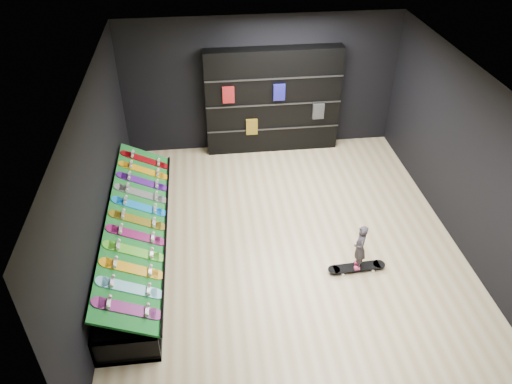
{
  "coord_description": "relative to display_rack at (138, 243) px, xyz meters",
  "views": [
    {
      "loc": [
        -1.31,
        -6.6,
        5.89
      ],
      "look_at": [
        -0.5,
        0.2,
        1.0
      ],
      "focal_mm": 35.0,
      "sensor_mm": 36.0,
      "label": 1
    }
  ],
  "objects": [
    {
      "name": "back_shelving",
      "position": [
        2.79,
        3.32,
        0.93
      ],
      "size": [
        2.94,
        0.34,
        2.35
      ],
      "primitive_type": "cube",
      "color": "black",
      "rests_on": "ground"
    },
    {
      "name": "display_board_10",
      "position": [
        0.06,
        1.9,
        0.49
      ],
      "size": [
        0.93,
        0.22,
        0.5
      ],
      "primitive_type": null,
      "rotation": [
        0.0,
        0.44,
        0.0
      ],
      "color": "red",
      "rests_on": "turf_ramp"
    },
    {
      "name": "display_board_2",
      "position": [
        0.06,
        -1.14,
        0.49
      ],
      "size": [
        0.93,
        0.22,
        0.5
      ],
      "primitive_type": null,
      "rotation": [
        0.0,
        0.44,
        0.0
      ],
      "color": "yellow",
      "rests_on": "turf_ramp"
    },
    {
      "name": "display_board_9",
      "position": [
        0.06,
        1.52,
        0.49
      ],
      "size": [
        0.93,
        0.22,
        0.5
      ],
      "primitive_type": null,
      "rotation": [
        0.0,
        0.44,
        0.0
      ],
      "color": "orange",
      "rests_on": "turf_ramp"
    },
    {
      "name": "child",
      "position": [
        3.61,
        -0.84,
        0.09
      ],
      "size": [
        0.16,
        0.21,
        0.5
      ],
      "primitive_type": "imported",
      "rotation": [
        0.0,
        0.0,
        -1.74
      ],
      "color": "black",
      "rests_on": "floor_skateboard"
    },
    {
      "name": "wall_left",
      "position": [
        -0.45,
        0.0,
        1.25
      ],
      "size": [
        0.02,
        7.0,
        3.0
      ],
      "primitive_type": "cube",
      "color": "black",
      "rests_on": "ground"
    },
    {
      "name": "display_board_7",
      "position": [
        0.06,
        0.76,
        0.49
      ],
      "size": [
        0.93,
        0.22,
        0.5
      ],
      "primitive_type": null,
      "rotation": [
        0.0,
        0.44,
        0.0
      ],
      "color": "black",
      "rests_on": "turf_ramp"
    },
    {
      "name": "display_board_3",
      "position": [
        0.06,
        -0.76,
        0.49
      ],
      "size": [
        0.93,
        0.22,
        0.5
      ],
      "primitive_type": null,
      "rotation": [
        0.0,
        0.44,
        0.0
      ],
      "color": "green",
      "rests_on": "turf_ramp"
    },
    {
      "name": "floor",
      "position": [
        2.55,
        0.0,
        -0.25
      ],
      "size": [
        6.0,
        7.0,
        0.01
      ],
      "primitive_type": "cube",
      "color": "beige",
      "rests_on": "ground"
    },
    {
      "name": "display_board_0",
      "position": [
        0.06,
        -1.9,
        0.49
      ],
      "size": [
        0.93,
        0.22,
        0.5
      ],
      "primitive_type": null,
      "rotation": [
        0.0,
        0.44,
        0.0
      ],
      "color": "#2626BF",
      "rests_on": "turf_ramp"
    },
    {
      "name": "display_board_8",
      "position": [
        0.06,
        1.14,
        0.49
      ],
      "size": [
        0.93,
        0.22,
        0.5
      ],
      "primitive_type": null,
      "rotation": [
        0.0,
        0.44,
        0.0
      ],
      "color": "purple",
      "rests_on": "turf_ramp"
    },
    {
      "name": "turf_ramp",
      "position": [
        0.05,
        0.0,
        0.46
      ],
      "size": [
        0.92,
        4.5,
        0.46
      ],
      "primitive_type": "cube",
      "rotation": [
        0.0,
        0.44,
        0.0
      ],
      "color": "#0F5F1E",
      "rests_on": "display_rack"
    },
    {
      "name": "display_board_6",
      "position": [
        0.06,
        0.38,
        0.49
      ],
      "size": [
        0.93,
        0.22,
        0.5
      ],
      "primitive_type": null,
      "rotation": [
        0.0,
        0.44,
        0.0
      ],
      "color": "blue",
      "rests_on": "turf_ramp"
    },
    {
      "name": "wall_back",
      "position": [
        2.55,
        3.5,
        1.25
      ],
      "size": [
        6.0,
        0.02,
        3.0
      ],
      "primitive_type": "cube",
      "color": "black",
      "rests_on": "ground"
    },
    {
      "name": "display_rack",
      "position": [
        0.0,
        0.0,
        0.0
      ],
      "size": [
        0.9,
        4.5,
        0.5
      ],
      "primitive_type": null,
      "color": "black",
      "rests_on": "ground"
    },
    {
      "name": "display_board_1",
      "position": [
        0.06,
        -1.52,
        0.49
      ],
      "size": [
        0.93,
        0.22,
        0.5
      ],
      "primitive_type": null,
      "rotation": [
        0.0,
        0.44,
        0.0
      ],
      "color": "#0CB2E5",
      "rests_on": "turf_ramp"
    },
    {
      "name": "ceiling",
      "position": [
        2.55,
        0.0,
        2.75
      ],
      "size": [
        6.0,
        7.0,
        0.01
      ],
      "primitive_type": "cube",
      "color": "white",
      "rests_on": "ground"
    },
    {
      "name": "display_board_5",
      "position": [
        0.06,
        0.0,
        0.49
      ],
      "size": [
        0.93,
        0.22,
        0.5
      ],
      "primitive_type": null,
      "rotation": [
        0.0,
        0.44,
        0.0
      ],
      "color": "yellow",
      "rests_on": "turf_ramp"
    },
    {
      "name": "display_board_4",
      "position": [
        0.06,
        -0.38,
        0.49
      ],
      "size": [
        0.93,
        0.22,
        0.5
      ],
      "primitive_type": null,
      "rotation": [
        0.0,
        0.44,
        0.0
      ],
      "color": "#E5198C",
      "rests_on": "turf_ramp"
    },
    {
      "name": "wall_right",
      "position": [
        5.55,
        0.0,
        1.25
      ],
      "size": [
        0.02,
        7.0,
        3.0
      ],
      "primitive_type": "cube",
      "color": "black",
      "rests_on": "ground"
    },
    {
      "name": "wall_front",
      "position": [
        2.55,
        -3.5,
        1.25
      ],
      "size": [
        6.0,
        0.02,
        3.0
      ],
      "primitive_type": "cube",
      "color": "black",
      "rests_on": "ground"
    },
    {
      "name": "floor_skateboard",
      "position": [
        3.61,
        -0.84,
        -0.2
      ],
      "size": [
        0.99,
        0.27,
        0.09
      ],
      "primitive_type": null,
      "rotation": [
        0.0,
        0.0,
        0.05
      ],
      "color": "black",
      "rests_on": "ground"
    }
  ]
}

